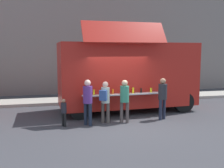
{
  "coord_description": "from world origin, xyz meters",
  "views": [
    {
      "loc": [
        -2.6,
        -9.17,
        2.72
      ],
      "look_at": [
        -0.09,
        1.67,
        1.3
      ],
      "focal_mm": 41.47,
      "sensor_mm": 36.0,
      "label": 1
    }
  ],
  "objects_px": {
    "customer_mid_with_backpack": "(105,98)",
    "customer_extra_browsing": "(163,95)",
    "food_truck_main": "(127,74)",
    "customer_rear_waiting": "(88,98)",
    "customer_front_ordering": "(125,97)",
    "child_near_queue": "(64,110)",
    "trash_bin": "(178,91)"
  },
  "relations": [
    {
      "from": "customer_front_ordering",
      "to": "customer_mid_with_backpack",
      "type": "relative_size",
      "value": 1.04
    },
    {
      "from": "customer_rear_waiting",
      "to": "customer_front_ordering",
      "type": "bearing_deg",
      "value": -40.88
    },
    {
      "from": "customer_rear_waiting",
      "to": "trash_bin",
      "type": "bearing_deg",
      "value": -5.34
    },
    {
      "from": "customer_mid_with_backpack",
      "to": "customer_extra_browsing",
      "type": "distance_m",
      "value": 2.32
    },
    {
      "from": "customer_front_ordering",
      "to": "child_near_queue",
      "type": "xyz_separation_m",
      "value": [
        -2.27,
        0.02,
        -0.37
      ]
    },
    {
      "from": "customer_mid_with_backpack",
      "to": "trash_bin",
      "type": "bearing_deg",
      "value": -21.27
    },
    {
      "from": "customer_front_ordering",
      "to": "customer_mid_with_backpack",
      "type": "bearing_deg",
      "value": 101.61
    },
    {
      "from": "food_truck_main",
      "to": "customer_mid_with_backpack",
      "type": "xyz_separation_m",
      "value": [
        -1.41,
        -1.85,
        -0.7
      ]
    },
    {
      "from": "customer_front_ordering",
      "to": "customer_mid_with_backpack",
      "type": "height_order",
      "value": "customer_front_ordering"
    },
    {
      "from": "food_truck_main",
      "to": "customer_front_ordering",
      "type": "distance_m",
      "value": 2.19
    },
    {
      "from": "food_truck_main",
      "to": "customer_front_ordering",
      "type": "xyz_separation_m",
      "value": [
        -0.68,
        -1.96,
        -0.69
      ]
    },
    {
      "from": "food_truck_main",
      "to": "customer_rear_waiting",
      "type": "distance_m",
      "value": 2.95
    },
    {
      "from": "food_truck_main",
      "to": "child_near_queue",
      "type": "relative_size",
      "value": 6.07
    },
    {
      "from": "customer_mid_with_backpack",
      "to": "customer_rear_waiting",
      "type": "relative_size",
      "value": 0.94
    },
    {
      "from": "food_truck_main",
      "to": "trash_bin",
      "type": "relative_size",
      "value": 7.09
    },
    {
      "from": "customer_mid_with_backpack",
      "to": "customer_extra_browsing",
      "type": "bearing_deg",
      "value": -60.1
    },
    {
      "from": "trash_bin",
      "to": "customer_extra_browsing",
      "type": "distance_m",
      "value": 5.08
    },
    {
      "from": "food_truck_main",
      "to": "customer_front_ordering",
      "type": "bearing_deg",
      "value": -111.94
    },
    {
      "from": "food_truck_main",
      "to": "customer_extra_browsing",
      "type": "xyz_separation_m",
      "value": [
        0.91,
        -1.85,
        -0.68
      ]
    },
    {
      "from": "customer_rear_waiting",
      "to": "child_near_queue",
      "type": "distance_m",
      "value": 0.96
    },
    {
      "from": "customer_mid_with_backpack",
      "to": "customer_extra_browsing",
      "type": "relative_size",
      "value": 0.96
    },
    {
      "from": "customer_front_ordering",
      "to": "customer_rear_waiting",
      "type": "bearing_deg",
      "value": 111.35
    },
    {
      "from": "trash_bin",
      "to": "customer_extra_browsing",
      "type": "height_order",
      "value": "customer_extra_browsing"
    },
    {
      "from": "trash_bin",
      "to": "child_near_queue",
      "type": "distance_m",
      "value": 7.97
    },
    {
      "from": "customer_front_ordering",
      "to": "customer_extra_browsing",
      "type": "relative_size",
      "value": 0.99
    },
    {
      "from": "customer_rear_waiting",
      "to": "child_near_queue",
      "type": "xyz_separation_m",
      "value": [
        -0.87,
        0.04,
        -0.4
      ]
    },
    {
      "from": "trash_bin",
      "to": "customer_extra_browsing",
      "type": "xyz_separation_m",
      "value": [
        -2.86,
        -4.17,
        0.56
      ]
    },
    {
      "from": "food_truck_main",
      "to": "child_near_queue",
      "type": "height_order",
      "value": "food_truck_main"
    },
    {
      "from": "food_truck_main",
      "to": "customer_front_ordering",
      "type": "height_order",
      "value": "food_truck_main"
    },
    {
      "from": "trash_bin",
      "to": "customer_mid_with_backpack",
      "type": "distance_m",
      "value": 6.67
    },
    {
      "from": "customer_front_ordering",
      "to": "child_near_queue",
      "type": "height_order",
      "value": "customer_front_ordering"
    },
    {
      "from": "customer_front_ordering",
      "to": "customer_extra_browsing",
      "type": "bearing_deg",
      "value": -65.31
    }
  ]
}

